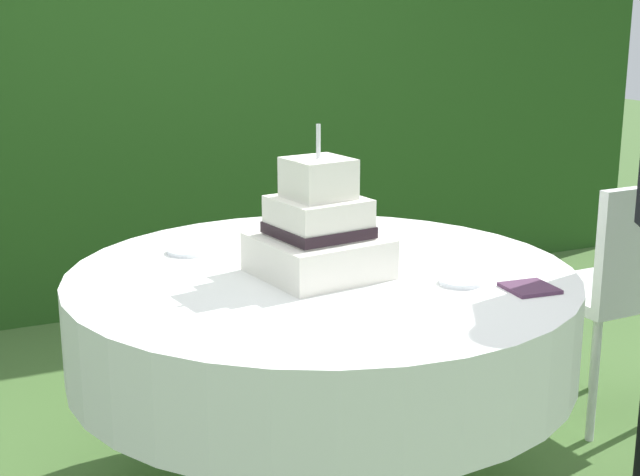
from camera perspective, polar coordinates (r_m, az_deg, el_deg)
The scene contains 8 objects.
foliage_hedge at distance 4.66m, azimuth -12.63°, elevation 10.89°, with size 6.02×0.69×2.40m, color #234C19.
cake_table at distance 2.55m, azimuth 0.10°, elevation -5.03°, with size 1.43×1.43×0.74m.
wedding_cake at distance 2.45m, azimuth -0.09°, elevation 0.35°, with size 0.36×0.36×0.42m.
serving_plate_near at distance 2.94m, azimuth 2.72°, elevation 0.46°, with size 0.12×0.12×0.01m, color white.
serving_plate_far at distance 2.42m, azimuth 8.96°, elevation -2.76°, with size 0.12×0.12×0.01m, color white.
serving_plate_left at distance 2.72m, azimuth -8.32°, elevation -0.81°, with size 0.13×0.13×0.01m, color white.
napkin_stack at distance 2.41m, azimuth 13.21°, elevation -3.12°, with size 0.12×0.12×0.01m, color #4C2D47.
garden_chair at distance 3.30m, azimuth 18.47°, elevation -2.51°, with size 0.41×0.41×0.89m.
Camera 1 is at (-1.03, -2.18, 1.46)m, focal length 50.23 mm.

